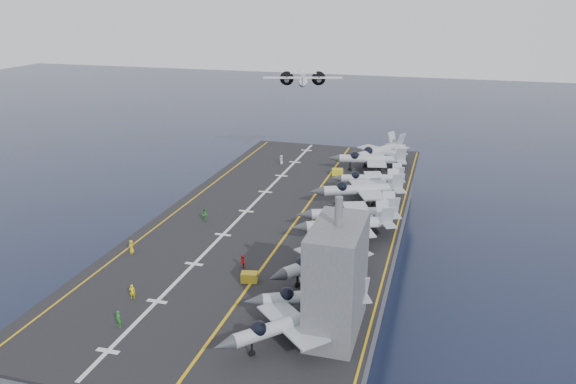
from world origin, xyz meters
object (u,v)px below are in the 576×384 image
(island_superstructure, at_px, (337,266))
(transport_plane, at_px, (303,82))
(tow_cart_a, at_px, (249,277))
(fighter_jet_0, at_px, (286,323))

(island_superstructure, height_order, transport_plane, island_superstructure)
(tow_cart_a, relative_size, transport_plane, 0.10)
(fighter_jet_0, height_order, tow_cart_a, fighter_jet_0)
(island_superstructure, relative_size, fighter_jet_0, 0.91)
(island_superstructure, distance_m, transport_plane, 94.35)
(fighter_jet_0, height_order, transport_plane, transport_plane)
(fighter_jet_0, bearing_deg, tow_cart_a, 125.12)
(tow_cart_a, bearing_deg, fighter_jet_0, -54.88)
(island_superstructure, distance_m, tow_cart_a, 16.04)
(island_superstructure, xyz_separation_m, transport_plane, (-27.27, 90.19, 4.89))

